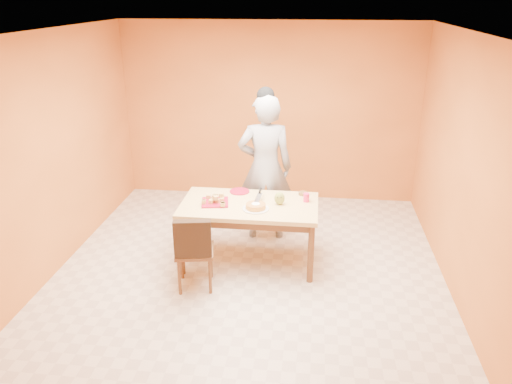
# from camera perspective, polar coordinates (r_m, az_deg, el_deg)

# --- Properties ---
(floor) EXTENTS (5.00, 5.00, 0.00)m
(floor) POSITION_cam_1_polar(r_m,az_deg,el_deg) (5.87, -0.92, -9.54)
(floor) COLOR beige
(floor) RESTS_ON ground
(ceiling) EXTENTS (5.00, 5.00, 0.00)m
(ceiling) POSITION_cam_1_polar(r_m,az_deg,el_deg) (5.03, -1.12, 17.75)
(ceiling) COLOR white
(ceiling) RESTS_ON wall_back
(wall_back) EXTENTS (4.50, 0.00, 4.50)m
(wall_back) POSITION_cam_1_polar(r_m,az_deg,el_deg) (7.69, 1.54, 9.02)
(wall_back) COLOR orange
(wall_back) RESTS_ON floor
(wall_left) EXTENTS (0.00, 5.00, 5.00)m
(wall_left) POSITION_cam_1_polar(r_m,az_deg,el_deg) (6.02, -22.80, 3.61)
(wall_left) COLOR orange
(wall_left) RESTS_ON floor
(wall_right) EXTENTS (0.00, 5.00, 5.00)m
(wall_right) POSITION_cam_1_polar(r_m,az_deg,el_deg) (5.48, 23.01, 1.88)
(wall_right) COLOR orange
(wall_right) RESTS_ON floor
(dining_table) EXTENTS (1.60, 0.90, 0.76)m
(dining_table) POSITION_cam_1_polar(r_m,az_deg,el_deg) (5.88, -0.76, -2.18)
(dining_table) COLOR #E7C579
(dining_table) RESTS_ON floor
(dining_chair) EXTENTS (0.48, 0.54, 0.89)m
(dining_chair) POSITION_cam_1_polar(r_m,az_deg,el_deg) (5.49, -7.09, -6.56)
(dining_chair) COLOR brown
(dining_chair) RESTS_ON floor
(pastry_pile) EXTENTS (0.28, 0.28, 0.09)m
(pastry_pile) POSITION_cam_1_polar(r_m,az_deg,el_deg) (5.85, -4.72, -0.69)
(pastry_pile) COLOR #DCB05E
(pastry_pile) RESTS_ON pastry_platter
(person) EXTENTS (0.75, 0.54, 1.92)m
(person) POSITION_cam_1_polar(r_m,az_deg,el_deg) (6.41, 1.05, 2.75)
(person) COLOR gray
(person) RESTS_ON floor
(pastry_platter) EXTENTS (0.36, 0.36, 0.02)m
(pastry_platter) POSITION_cam_1_polar(r_m,az_deg,el_deg) (5.87, -4.70, -1.18)
(pastry_platter) COLOR maroon
(pastry_platter) RESTS_ON dining_table
(red_dinner_plate) EXTENTS (0.25, 0.25, 0.01)m
(red_dinner_plate) POSITION_cam_1_polar(r_m,az_deg,el_deg) (6.18, -1.89, 0.08)
(red_dinner_plate) COLOR maroon
(red_dinner_plate) RESTS_ON dining_table
(white_cake_plate) EXTENTS (0.35, 0.35, 0.01)m
(white_cake_plate) POSITION_cam_1_polar(r_m,az_deg,el_deg) (5.69, -0.03, -1.92)
(white_cake_plate) COLOR silver
(white_cake_plate) RESTS_ON dining_table
(sponge_cake) EXTENTS (0.27, 0.27, 0.05)m
(sponge_cake) POSITION_cam_1_polar(r_m,az_deg,el_deg) (5.67, -0.03, -1.63)
(sponge_cake) COLOR gold
(sponge_cake) RESTS_ON white_cake_plate
(cake_server) EXTENTS (0.07, 0.30, 0.01)m
(cake_server) POSITION_cam_1_polar(r_m,az_deg,el_deg) (5.82, 0.28, -0.63)
(cake_server) COLOR white
(cake_server) RESTS_ON sponge_cake
(egg_ornament) EXTENTS (0.14, 0.13, 0.15)m
(egg_ornament) POSITION_cam_1_polar(r_m,az_deg,el_deg) (5.80, 2.71, -0.72)
(egg_ornament) COLOR olive
(egg_ornament) RESTS_ON dining_table
(magenta_glass) EXTENTS (0.08, 0.08, 0.10)m
(magenta_glass) POSITION_cam_1_polar(r_m,az_deg,el_deg) (5.91, 5.77, -0.63)
(magenta_glass) COLOR #E42260
(magenta_glass) RESTS_ON dining_table
(checker_tin) EXTENTS (0.13, 0.13, 0.03)m
(checker_tin) POSITION_cam_1_polar(r_m,az_deg,el_deg) (6.11, 5.41, -0.17)
(checker_tin) COLOR #3A1D0F
(checker_tin) RESTS_ON dining_table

